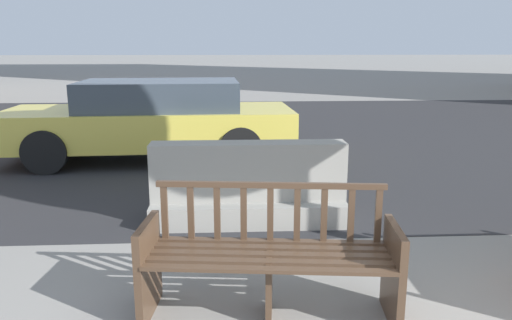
# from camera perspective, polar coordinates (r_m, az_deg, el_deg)

# --- Properties ---
(street_asphalt) EXTENTS (120.00, 12.00, 0.01)m
(street_asphalt) POSITION_cam_1_polar(r_m,az_deg,el_deg) (10.62, 1.91, 3.19)
(street_asphalt) COLOR #28282B
(street_asphalt) RESTS_ON ground
(street_bench) EXTENTS (1.74, 0.70, 0.88)m
(street_bench) POSITION_cam_1_polar(r_m,az_deg,el_deg) (3.41, 1.54, -11.39)
(street_bench) COLOR #473323
(street_bench) RESTS_ON ground
(jersey_barrier_centre) EXTENTS (2.00, 0.69, 0.84)m
(jersey_barrier_centre) POSITION_cam_1_polar(r_m,az_deg,el_deg) (5.20, -0.87, -3.40)
(jersey_barrier_centre) COLOR gray
(jersey_barrier_centre) RESTS_ON ground
(car_taxi_near) EXTENTS (4.58, 1.96, 1.27)m
(car_taxi_near) POSITION_cam_1_polar(r_m,az_deg,el_deg) (8.15, -11.74, 4.60)
(car_taxi_near) COLOR #DBC64C
(car_taxi_near) RESTS_ON ground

